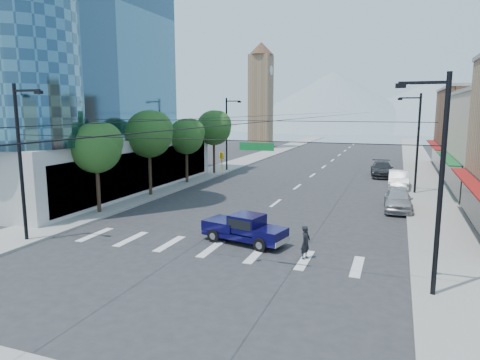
{
  "coord_description": "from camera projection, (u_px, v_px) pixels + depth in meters",
  "views": [
    {
      "loc": [
        9.11,
        -19.15,
        7.58
      ],
      "look_at": [
        -0.5,
        6.89,
        3.0
      ],
      "focal_mm": 32.0,
      "sensor_mm": 36.0,
      "label": 1
    }
  ],
  "objects": [
    {
      "name": "sidewalk_left",
      "position": [
        245.0,
        161.0,
        63.19
      ],
      "size": [
        4.0,
        120.0,
        0.15
      ],
      "primitive_type": "cube",
      "color": "gray",
      "rests_on": "ground"
    },
    {
      "name": "ground",
      "position": [
        203.0,
        258.0,
        22.07
      ],
      "size": [
        160.0,
        160.0,
        0.0
      ],
      "primitive_type": "plane",
      "color": "#28282B",
      "rests_on": "ground"
    },
    {
      "name": "pedestrian",
      "position": [
        306.0,
        242.0,
        21.84
      ],
      "size": [
        0.59,
        0.73,
        1.75
      ],
      "primitive_type": "imported",
      "rotation": [
        0.0,
        0.0,
        1.27
      ],
      "color": "black",
      "rests_on": "ground"
    },
    {
      "name": "office_tower",
      "position": [
        16.0,
        38.0,
        41.51
      ],
      "size": [
        29.5,
        27.0,
        30.0
      ],
      "color": "#B7B7B2",
      "rests_on": "ground"
    },
    {
      "name": "sidewalk_right",
      "position": [
        420.0,
        169.0,
        54.99
      ],
      "size": [
        4.0,
        120.0,
        0.15
      ],
      "primitive_type": "cube",
      "color": "gray",
      "rests_on": "ground"
    },
    {
      "name": "pickup_truck",
      "position": [
        244.0,
        228.0,
        24.49
      ],
      "size": [
        5.26,
        2.85,
        1.69
      ],
      "rotation": [
        0.0,
        0.0,
        -0.23
      ],
      "color": "#0A083D",
      "rests_on": "ground"
    },
    {
      "name": "tree_midnear",
      "position": [
        151.0,
        133.0,
        37.07
      ],
      "size": [
        4.09,
        4.09,
        7.52
      ],
      "color": "black",
      "rests_on": "ground"
    },
    {
      "name": "mountain_right",
      "position": [
        430.0,
        106.0,
        161.88
      ],
      "size": [
        90.0,
        90.0,
        18.0
      ],
      "primitive_type": "cone",
      "color": "gray",
      "rests_on": "ground"
    },
    {
      "name": "tree_midfar",
      "position": [
        188.0,
        135.0,
        43.65
      ],
      "size": [
        3.65,
        3.64,
        6.71
      ],
      "color": "black",
      "rests_on": "ground"
    },
    {
      "name": "signal_rig",
      "position": [
        196.0,
        172.0,
        20.33
      ],
      "size": [
        21.8,
        0.2,
        9.0
      ],
      "color": "black",
      "rests_on": "ground"
    },
    {
      "name": "lamp_pole_nw",
      "position": [
        228.0,
        131.0,
        52.68
      ],
      "size": [
        2.0,
        0.25,
        9.0
      ],
      "color": "black",
      "rests_on": "ground"
    },
    {
      "name": "tree_far",
      "position": [
        215.0,
        127.0,
        50.03
      ],
      "size": [
        4.09,
        4.09,
        7.52
      ],
      "color": "black",
      "rests_on": "ground"
    },
    {
      "name": "tree_near",
      "position": [
        98.0,
        146.0,
        30.69
      ],
      "size": [
        3.65,
        3.64,
        6.71
      ],
      "color": "black",
      "rests_on": "ground"
    },
    {
      "name": "clock_tower",
      "position": [
        261.0,
        94.0,
        83.37
      ],
      "size": [
        4.8,
        4.8,
        20.4
      ],
      "color": "#8C6B4C",
      "rests_on": "ground"
    },
    {
      "name": "parked_car_far",
      "position": [
        382.0,
        169.0,
        48.89
      ],
      "size": [
        2.86,
        6.05,
        1.7
      ],
      "primitive_type": "imported",
      "rotation": [
        0.0,
        0.0,
        0.08
      ],
      "color": "#29292B",
      "rests_on": "ground"
    },
    {
      "name": "mountain_left",
      "position": [
        333.0,
        101.0,
        164.25
      ],
      "size": [
        80.0,
        80.0,
        22.0
      ],
      "primitive_type": "cone",
      "color": "gray",
      "rests_on": "ground"
    },
    {
      "name": "parked_car_mid",
      "position": [
        399.0,
        180.0,
        41.49
      ],
      "size": [
        1.87,
        5.24,
        1.72
      ],
      "primitive_type": "imported",
      "rotation": [
        0.0,
        0.0,
        0.01
      ],
      "color": "white",
      "rests_on": "ground"
    },
    {
      "name": "parked_car_near",
      "position": [
        398.0,
        200.0,
        32.33
      ],
      "size": [
        2.18,
        5.06,
        1.7
      ],
      "primitive_type": "imported",
      "rotation": [
        0.0,
        0.0,
        0.03
      ],
      "color": "#A2A2A7",
      "rests_on": "ground"
    },
    {
      "name": "lamp_pole_ne",
      "position": [
        416.0,
        140.0,
        37.99
      ],
      "size": [
        2.0,
        0.25,
        9.0
      ],
      "color": "black",
      "rests_on": "ground"
    }
  ]
}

